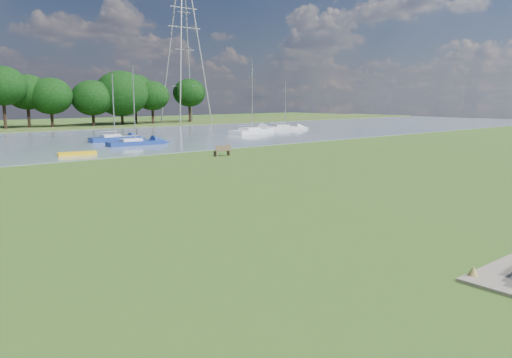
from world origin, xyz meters
TOP-DOWN VIEW (x-y plane):
  - ground at (0.00, 0.00)m, footprint 220.00×220.00m
  - river at (0.00, 42.00)m, footprint 220.00×40.00m
  - riverbank_bench at (11.17, 17.20)m, footprint 1.65×0.60m
  - kayak at (1.10, 25.72)m, footprint 3.43×1.35m
  - pylon at (40.35, 70.00)m, footprint 7.57×5.31m
  - sailboat_2 at (9.90, 37.38)m, footprint 5.98×1.91m
  - sailboat_3 at (31.24, 37.47)m, footprint 8.87×4.70m
  - sailboat_4 at (9.61, 31.41)m, footprint 6.33×2.15m
  - sailboat_5 at (40.79, 40.61)m, footprint 6.42×4.11m

SIDE VIEW (x-z plane):
  - ground at x=0.00m, z-range 0.00..0.00m
  - river at x=0.00m, z-range -0.05..0.05m
  - kayak at x=1.10m, z-range 0.05..0.38m
  - sailboat_4 at x=9.61m, z-range -3.82..4.82m
  - riverbank_bench at x=11.17m, z-range 0.00..1.00m
  - sailboat_5 at x=40.79m, z-range -3.39..4.43m
  - sailboat_3 at x=31.24m, z-range -4.68..5.80m
  - sailboat_2 at x=9.90m, z-range -3.42..4.55m
  - pylon at x=40.35m, z-range 4.19..35.64m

